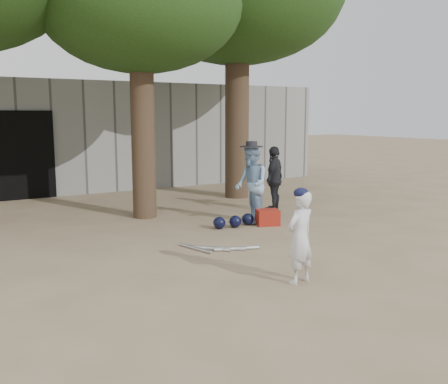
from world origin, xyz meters
TOP-DOWN VIEW (x-y plane):
  - ground at (0.00, 0.00)m, footprint 70.00×70.00m
  - boy_player at (0.73, -0.63)m, footprint 0.48×0.36m
  - spectator_blue at (2.17, 2.61)m, footprint 0.75×0.86m
  - spectator_dark at (3.29, 3.37)m, footprint 0.88×0.76m
  - red_bag at (2.33, 2.27)m, footprint 0.50×0.44m
  - back_building at (-0.00, 10.33)m, footprint 16.00×5.24m
  - helmet_row at (1.85, 2.45)m, footprint 1.19×0.29m
  - bat_pile at (0.59, 1.23)m, footprint 1.01×0.85m

SIDE VIEW (x-z plane):
  - ground at x=0.00m, z-range 0.00..0.00m
  - bat_pile at x=0.59m, z-range 0.00..0.06m
  - helmet_row at x=1.85m, z-range 0.00..0.23m
  - red_bag at x=2.33m, z-range 0.00..0.30m
  - boy_player at x=0.73m, z-range 0.00..1.17m
  - spectator_dark at x=3.29m, z-range 0.00..1.42m
  - spectator_blue at x=2.17m, z-range 0.00..1.52m
  - back_building at x=0.00m, z-range 0.00..3.00m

